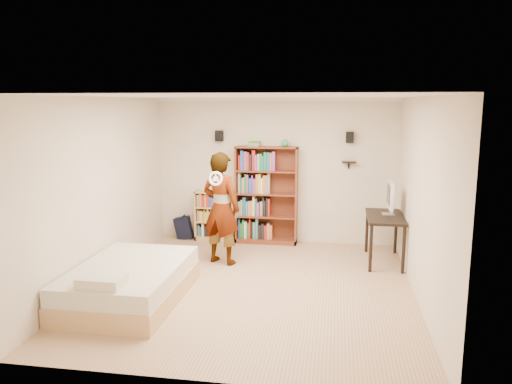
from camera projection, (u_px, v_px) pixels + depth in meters
ground at (254, 287)px, 7.17m from camera, size 4.50×5.00×0.01m
room_shell at (254, 166)px, 6.86m from camera, size 4.52×5.02×2.71m
crown_molding at (253, 98)px, 6.69m from camera, size 4.50×5.00×0.06m
speaker_left at (219, 136)px, 9.31m from camera, size 0.14×0.12×0.20m
speaker_right at (350, 137)px, 8.93m from camera, size 0.14×0.12×0.20m
wall_shelf at (349, 162)px, 9.02m from camera, size 0.25×0.16×0.02m
tall_bookshelf at (266, 195)px, 9.30m from camera, size 1.15×0.34×1.82m
low_bookshelf at (215, 216)px, 9.55m from camera, size 0.76×0.29×0.95m
computer_desk at (384, 239)px, 8.24m from camera, size 0.58×1.16×0.79m
imac at (389, 198)px, 8.19m from camera, size 0.13×0.56×0.55m
daybed at (130, 278)px, 6.65m from camera, size 1.34×2.07×0.61m
person at (221, 208)px, 8.11m from camera, size 0.78×0.65×1.84m
wii_wheel at (216, 179)px, 7.68m from camera, size 0.23×0.09×0.23m
navy_bag at (184, 227)px, 9.68m from camera, size 0.34×0.22×0.45m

